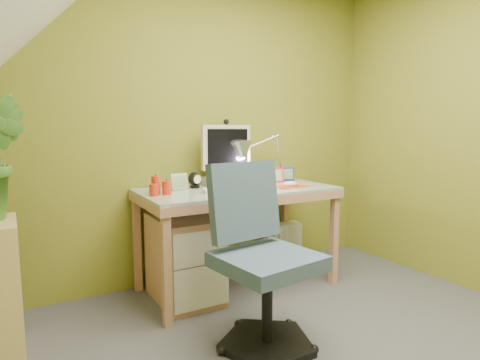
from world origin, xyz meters
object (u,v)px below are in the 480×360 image
task_chair (268,257)px  monitor (226,152)px  desk (238,238)px  radiator (280,244)px  desk_lamp (274,148)px

task_chair → monitor: bearing=67.1°
desk → radiator: desk is taller
desk → task_chair: bearing=-108.2°
desk_lamp → task_chair: bearing=-111.4°
desk_lamp → radiator: desk_lamp is taller
desk → monitor: monitor is taller
monitor → radiator: 1.02m
desk_lamp → task_chair: (-0.73, -0.99, -0.53)m
monitor → desk_lamp: (0.45, 0.00, 0.02)m
desk_lamp → task_chair: 1.33m
radiator → task_chair: bearing=-118.7°
desk → monitor: size_ratio=2.80×
monitor → task_chair: monitor is taller
monitor → desk_lamp: desk_lamp is taller
desk → monitor: bearing=90.7°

